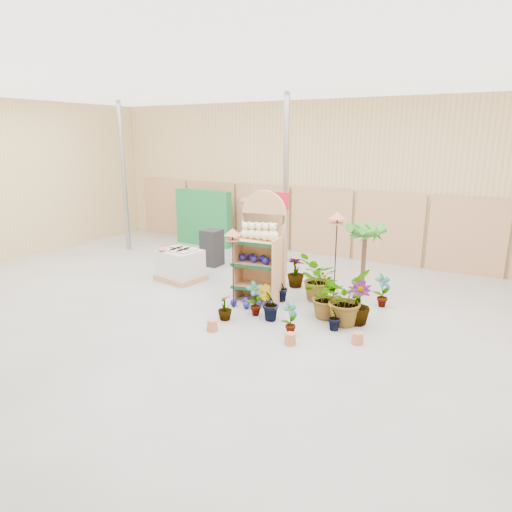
{
  "coord_description": "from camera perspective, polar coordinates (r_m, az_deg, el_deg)",
  "views": [
    {
      "loc": [
        4.99,
        -6.67,
        3.49
      ],
      "look_at": [
        0.3,
        1.5,
        1.0
      ],
      "focal_mm": 32.0,
      "sensor_mm": 36.0,
      "label": 1
    }
  ],
  "objects": [
    {
      "name": "potted_plant_3",
      "position": [
        8.9,
        12.64,
        -5.79
      ],
      "size": [
        0.53,
        0.53,
        0.83
      ],
      "primitive_type": "imported",
      "rotation": [
        0.0,
        0.0,
        0.17
      ],
      "color": "#2A7B22",
      "rests_on": "ground"
    },
    {
      "name": "potted_plant_11",
      "position": [
        10.85,
        4.99,
        -1.98
      ],
      "size": [
        0.46,
        0.46,
        0.74
      ],
      "primitive_type": "imported",
      "rotation": [
        0.0,
        0.0,
        3.26
      ],
      "color": "#2A7B22",
      "rests_on": "ground"
    },
    {
      "name": "potted_plant_2",
      "position": [
        9.02,
        8.6,
        -5.02
      ],
      "size": [
        1.05,
        1.08,
        0.91
      ],
      "primitive_type": "imported",
      "rotation": [
        0.0,
        0.0,
        4.13
      ],
      "color": "#2A7B22",
      "rests_on": "ground"
    },
    {
      "name": "trellis_stock",
      "position": [
        15.0,
        -6.59,
        4.77
      ],
      "size": [
        2.0,
        0.3,
        1.8
      ],
      "primitive_type": "cube",
      "color": "#196E33",
      "rests_on": "ground"
    },
    {
      "name": "potted_plant_6",
      "position": [
        9.93,
        7.78,
        -2.8
      ],
      "size": [
        0.95,
        1.05,
        1.02
      ],
      "primitive_type": "imported",
      "rotation": [
        0.0,
        0.0,
        4.9
      ],
      "color": "#2A7B22",
      "rests_on": "ground"
    },
    {
      "name": "room",
      "position": [
        9.17,
        -3.49,
        6.77
      ],
      "size": [
        15.2,
        12.1,
        4.7
      ],
      "color": "gray",
      "rests_on": "ground"
    },
    {
      "name": "bird_table_back",
      "position": [
        13.68,
        -1.37,
        6.98
      ],
      "size": [
        0.34,
        0.34,
        1.76
      ],
      "color": "black",
      "rests_on": "ground"
    },
    {
      "name": "potted_plant_0",
      "position": [
        9.1,
        -0.11,
        -5.39
      ],
      "size": [
        0.4,
        0.44,
        0.7
      ],
      "primitive_type": "imported",
      "rotation": [
        0.0,
        0.0,
        1.02
      ],
      "color": "#2A7B22",
      "rests_on": "ground"
    },
    {
      "name": "potted_plant_5",
      "position": [
        9.9,
        2.96,
        -3.89
      ],
      "size": [
        0.45,
        0.43,
        0.64
      ],
      "primitive_type": "imported",
      "rotation": [
        0.0,
        0.0,
        3.71
      ],
      "color": "#2A7B22",
      "rests_on": "ground"
    },
    {
      "name": "bird_table_right",
      "position": [
        9.48,
        10.12,
        4.63
      ],
      "size": [
        0.34,
        0.34,
        2.0
      ],
      "color": "black",
      "rests_on": "ground"
    },
    {
      "name": "palm",
      "position": [
        10.23,
        13.51,
        3.04
      ],
      "size": [
        0.7,
        0.7,
        1.73
      ],
      "color": "#523825",
      "rests_on": "ground"
    },
    {
      "name": "potted_plant_1",
      "position": [
        8.87,
        1.58,
        -5.89
      ],
      "size": [
        0.5,
        0.49,
        0.71
      ],
      "primitive_type": "imported",
      "rotation": [
        0.0,
        0.0,
        3.81
      ],
      "color": "#2A7B22",
      "rests_on": "ground"
    },
    {
      "name": "display_shelf",
      "position": [
        9.85,
        0.69,
        0.69
      ],
      "size": [
        1.07,
        0.75,
        2.38
      ],
      "rotation": [
        0.0,
        0.0,
        0.13
      ],
      "color": "tan",
      "rests_on": "ground"
    },
    {
      "name": "offer_sign",
      "position": [
        10.99,
        2.94,
        4.72
      ],
      "size": [
        0.5,
        0.08,
        2.2
      ],
      "color": "gray",
      "rests_on": "ground"
    },
    {
      "name": "potted_plant_9",
      "position": [
        8.56,
        9.69,
        -7.56
      ],
      "size": [
        0.28,
        0.32,
        0.53
      ],
      "primitive_type": "imported",
      "rotation": [
        0.0,
        0.0,
        4.55
      ],
      "color": "#2A7B22",
      "rests_on": "ground"
    },
    {
      "name": "pallet_stack",
      "position": [
        11.48,
        -9.44,
        -1.09
      ],
      "size": [
        1.2,
        1.05,
        0.8
      ],
      "rotation": [
        0.0,
        0.0,
        -0.16
      ],
      "color": "#AC7A54",
      "rests_on": "ground"
    },
    {
      "name": "potted_plant_4",
      "position": [
        9.91,
        15.52,
        -4.19
      ],
      "size": [
        0.44,
        0.45,
        0.72
      ],
      "primitive_type": "imported",
      "rotation": [
        0.0,
        0.0,
        0.88
      ],
      "color": "#2A7B22",
      "rests_on": "ground"
    },
    {
      "name": "potted_plant_8",
      "position": [
        8.29,
        4.31,
        -7.81
      ],
      "size": [
        0.3,
        0.37,
        0.62
      ],
      "primitive_type": "imported",
      "rotation": [
        0.0,
        0.0,
        1.3
      ],
      "color": "#2A7B22",
      "rests_on": "ground"
    },
    {
      "name": "charcoal_planters",
      "position": [
        12.64,
        -5.52,
        1.05
      ],
      "size": [
        0.5,
        0.5,
        1.0
      ],
      "color": "black",
      "rests_on": "ground"
    },
    {
      "name": "gazing_balls_floor",
      "position": [
        9.68,
        -1.25,
        -5.87
      ],
      "size": [
        0.63,
        0.39,
        0.15
      ],
      "color": "navy",
      "rests_on": "ground"
    },
    {
      "name": "potted_plant_7",
      "position": [
        8.96,
        -3.91,
        -6.45
      ],
      "size": [
        0.3,
        0.3,
        0.5
      ],
      "primitive_type": "imported",
      "rotation": [
        0.0,
        0.0,
        4.77
      ],
      "color": "#2A7B22",
      "rests_on": "ground"
    },
    {
      "name": "bird_table_front",
      "position": [
        9.19,
        -2.94,
        2.7
      ],
      "size": [
        0.34,
        0.34,
        1.69
      ],
      "color": "black",
      "rests_on": "ground"
    },
    {
      "name": "gazing_balls_shelf",
      "position": [
        9.78,
        0.3,
        -0.36
      ],
      "size": [
        0.87,
        0.3,
        0.17
      ],
      "color": "navy",
      "rests_on": "display_shelf"
    },
    {
      "name": "potted_plant_10",
      "position": [
        8.83,
        10.99,
        -5.17
      ],
      "size": [
        0.84,
        0.96,
        1.03
      ],
      "primitive_type": "imported",
      "rotation": [
        0.0,
        0.0,
        1.6
      ],
      "color": "#2A7B22",
      "rests_on": "ground"
    },
    {
      "name": "teddy_bears",
      "position": [
        9.65,
        0.56,
        2.93
      ],
      "size": [
        0.89,
        0.24,
        0.39
      ],
      "color": "beige",
      "rests_on": "display_shelf"
    }
  ]
}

